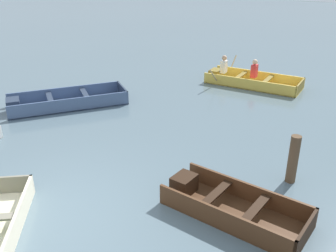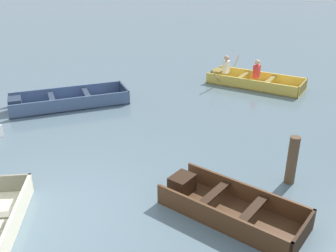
% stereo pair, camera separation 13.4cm
% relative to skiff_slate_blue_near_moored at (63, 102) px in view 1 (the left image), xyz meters
% --- Properties ---
extents(ground_plane, '(80.00, 80.00, 0.00)m').
position_rel_skiff_slate_blue_near_moored_xyz_m(ground_plane, '(3.96, -3.84, -0.14)').
color(ground_plane, slate).
extents(skiff_slate_blue_near_moored, '(2.89, 3.50, 0.41)m').
position_rel_skiff_slate_blue_near_moored_xyz_m(skiff_slate_blue_near_moored, '(0.00, 0.00, 0.00)').
color(skiff_slate_blue_near_moored, '#475B7F').
rests_on(skiff_slate_blue_near_moored, ground).
extents(skiff_dark_varnish_outer_moored, '(2.52, 1.12, 0.39)m').
position_rel_skiff_slate_blue_near_moored_xyz_m(skiff_dark_varnish_outer_moored, '(6.39, -1.88, -0.00)').
color(skiff_dark_varnish_outer_moored, '#4C2D19').
rests_on(skiff_dark_varnish_outer_moored, ground).
extents(rowboat_yellow_with_crew, '(3.31, 2.44, 0.93)m').
position_rel_skiff_slate_blue_near_moored_xyz_m(rowboat_yellow_with_crew, '(3.71, 5.14, 0.05)').
color(rowboat_yellow_with_crew, '#E5BC47').
rests_on(rowboat_yellow_with_crew, ground).
extents(mooring_post, '(0.20, 0.20, 1.00)m').
position_rel_skiff_slate_blue_near_moored_xyz_m(mooring_post, '(6.97, -0.28, 0.36)').
color(mooring_post, brown).
rests_on(mooring_post, ground).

